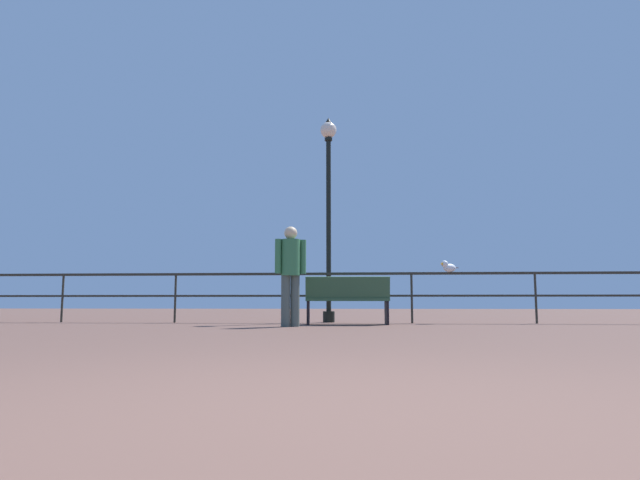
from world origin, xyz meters
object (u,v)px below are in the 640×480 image
object	(u,v)px
person_by_bench	(291,269)
seagull_on_rail	(449,267)
bench_near_left	(347,298)
lamppost_center	(329,192)

from	to	relation	value
person_by_bench	seagull_on_rail	world-z (taller)	person_by_bench
bench_near_left	seagull_on_rail	xyz separation A→B (m)	(1.95, 0.78, 0.60)
seagull_on_rail	lamppost_center	bearing A→B (deg)	171.66
bench_near_left	lamppost_center	world-z (taller)	lamppost_center
lamppost_center	seagull_on_rail	world-z (taller)	lamppost_center
bench_near_left	lamppost_center	distance (m)	2.49
lamppost_center	seagull_on_rail	xyz separation A→B (m)	(2.35, -0.34, -1.59)
bench_near_left	seagull_on_rail	distance (m)	2.18
bench_near_left	person_by_bench	world-z (taller)	person_by_bench
lamppost_center	seagull_on_rail	distance (m)	2.86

